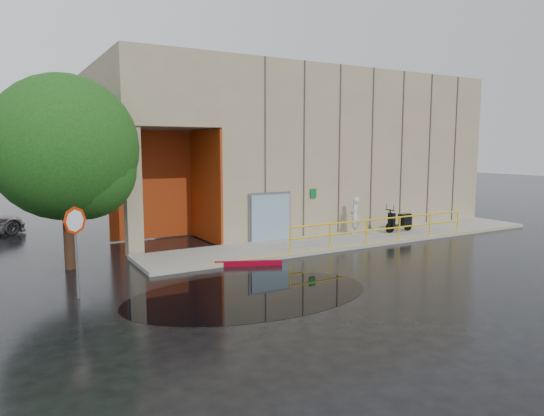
# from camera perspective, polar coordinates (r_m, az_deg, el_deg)

# --- Properties ---
(ground) EXTENTS (120.00, 120.00, 0.00)m
(ground) POSITION_cam_1_polar(r_m,az_deg,el_deg) (16.52, 9.49, -7.67)
(ground) COLOR black
(ground) RESTS_ON ground
(sidewalk) EXTENTS (20.00, 3.00, 0.15)m
(sidewalk) POSITION_cam_1_polar(r_m,az_deg,el_deg) (22.38, 10.10, -3.57)
(sidewalk) COLOR gray
(sidewalk) RESTS_ON ground
(building) EXTENTS (20.00, 10.17, 8.00)m
(building) POSITION_cam_1_polar(r_m,az_deg,el_deg) (27.86, 3.38, 7.16)
(building) COLOR gray
(building) RESTS_ON ground
(guardrail) EXTENTS (9.56, 0.06, 1.03)m
(guardrail) POSITION_cam_1_polar(r_m,az_deg,el_deg) (21.45, 12.96, -2.47)
(guardrail) COLOR yellow
(guardrail) RESTS_ON sidewalk
(person) EXTENTS (0.75, 0.72, 1.73)m
(person) POSITION_cam_1_polar(r_m,az_deg,el_deg) (23.02, 9.70, -0.89)
(person) COLOR silver
(person) RESTS_ON sidewalk
(scooter) EXTENTS (1.77, 0.66, 1.35)m
(scooter) POSITION_cam_1_polar(r_m,az_deg,el_deg) (24.13, 14.80, -0.87)
(scooter) COLOR black
(scooter) RESTS_ON sidewalk
(stop_sign) EXTENTS (0.66, 0.49, 2.59)m
(stop_sign) POSITION_cam_1_polar(r_m,az_deg,el_deg) (14.39, -22.13, -2.63)
(stop_sign) COLOR slate
(stop_sign) RESTS_ON ground
(red_curb) EXTENTS (2.27, 1.13, 0.18)m
(red_curb) POSITION_cam_1_polar(r_m,az_deg,el_deg) (17.37, -2.79, -6.54)
(red_curb) COLOR maroon
(red_curb) RESTS_ON ground
(puddle) EXTENTS (7.61, 5.05, 0.01)m
(puddle) POSITION_cam_1_polar(r_m,az_deg,el_deg) (14.14, -2.64, -10.13)
(puddle) COLOR black
(puddle) RESTS_ON ground
(tree_near) EXTENTS (4.92, 4.92, 6.66)m
(tree_near) POSITION_cam_1_polar(r_m,az_deg,el_deg) (17.86, -22.73, 5.97)
(tree_near) COLOR black
(tree_near) RESTS_ON ground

